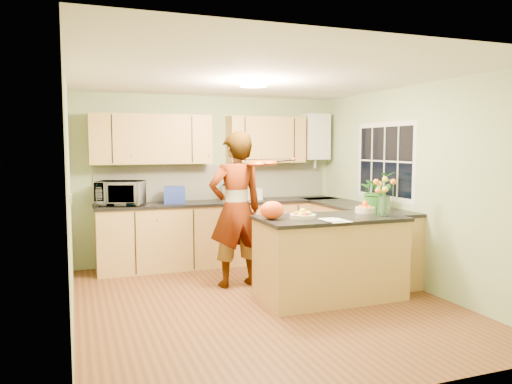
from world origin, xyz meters
name	(u,v)px	position (x,y,z in m)	size (l,w,h in m)	color
floor	(263,302)	(0.00, 0.00, 0.00)	(4.50, 4.50, 0.00)	#583319
ceiling	(263,77)	(0.00, 0.00, 2.50)	(4.00, 4.50, 0.02)	silver
wall_back	(210,179)	(0.00, 2.25, 1.25)	(4.00, 0.02, 2.50)	#8CA274
wall_front	(381,220)	(0.00, -2.25, 1.25)	(4.00, 0.02, 2.50)	#8CA274
wall_left	(69,198)	(-2.00, 0.00, 1.25)	(0.02, 4.50, 2.50)	#8CA274
wall_right	(413,187)	(2.00, 0.00, 1.25)	(0.02, 4.50, 2.50)	#8CA274
back_counter	(222,232)	(0.10, 1.95, 0.47)	(3.64, 0.62, 0.94)	#A37741
right_counter	(355,238)	(1.70, 0.85, 0.47)	(0.62, 2.24, 0.94)	#A37741
splashback	(217,182)	(0.10, 2.23, 1.20)	(3.60, 0.02, 0.52)	white
upper_cabinets	(201,139)	(-0.18, 2.08, 1.85)	(3.20, 0.34, 0.70)	#A37741
boiler	(315,137)	(1.70, 2.09, 1.90)	(0.40, 0.30, 0.86)	silver
window_right	(385,161)	(1.99, 0.60, 1.55)	(0.01, 1.30, 1.05)	silver
light_switch	(71,199)	(-1.99, -0.60, 1.30)	(0.02, 0.09, 0.09)	silver
ceiling_lamp	(253,84)	(0.00, 0.30, 2.46)	(0.30, 0.30, 0.07)	#FFEABF
peninsula_island	(330,258)	(0.78, -0.12, 0.48)	(1.66, 0.85, 0.95)	#A37741
fruit_dish	(303,214)	(0.43, -0.12, 0.99)	(0.29, 0.29, 0.10)	beige
orange_bowl	(365,208)	(1.33, 0.03, 1.01)	(0.23, 0.23, 0.14)	beige
flower_vase	(385,187)	(1.38, -0.30, 1.29)	(0.27, 0.27, 0.51)	silver
orange_bag	(272,210)	(0.08, -0.07, 1.05)	(0.27, 0.23, 0.20)	#FF4D15
papers	(336,220)	(0.68, -0.42, 0.96)	(0.23, 0.32, 0.01)	white
violinist	(236,210)	(-0.07, 0.75, 0.97)	(0.70, 0.46, 1.93)	tan
violin	(257,163)	(0.13, 0.53, 1.54)	(0.61, 0.24, 0.12)	#491604
microwave	(121,193)	(-1.35, 1.93, 1.11)	(0.61, 0.41, 0.34)	silver
blue_box	(174,195)	(-0.61, 1.94, 1.06)	(0.30, 0.22, 0.24)	#213398
kettle	(225,193)	(0.14, 1.93, 1.07)	(0.17, 0.17, 0.31)	#AFB0B4
jar_cream	(251,194)	(0.57, 1.98, 1.02)	(0.11, 0.11, 0.16)	beige
jar_white	(259,194)	(0.68, 1.92, 1.03)	(0.11, 0.11, 0.17)	silver
potted_plant	(375,191)	(1.70, 0.37, 1.18)	(0.43, 0.38, 0.48)	#2C7326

